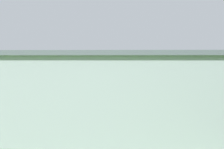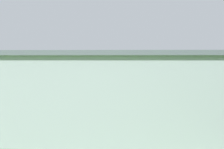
# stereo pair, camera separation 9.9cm
# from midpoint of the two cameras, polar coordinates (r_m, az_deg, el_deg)

# --- Properties ---
(ground_plane) EXTENTS (400.00, 400.00, 0.00)m
(ground_plane) POSITION_cam_midpoint_polar(r_m,az_deg,el_deg) (63.34, -0.99, -2.55)
(ground_plane) COLOR #568438
(hangar) EXTENTS (35.77, 15.42, 6.76)m
(hangar) POSITION_cam_midpoint_polar(r_m,az_deg,el_deg) (28.54, -16.31, -2.70)
(hangar) COLOR #99A3AD
(hangar) RESTS_ON ground_plane
(biplane) EXTENTS (6.57, 9.39, 3.98)m
(biplane) POSITION_cam_midpoint_polar(r_m,az_deg,el_deg) (60.91, 4.49, 2.06)
(biplane) COLOR yellow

